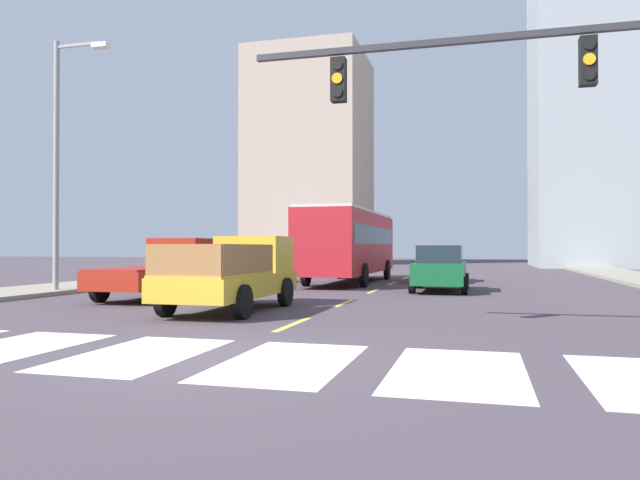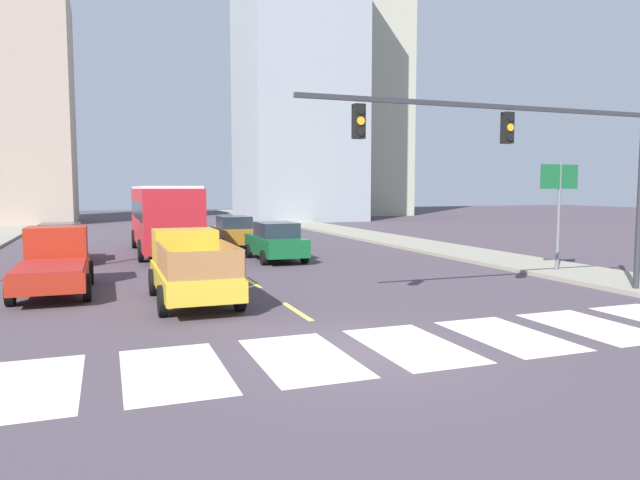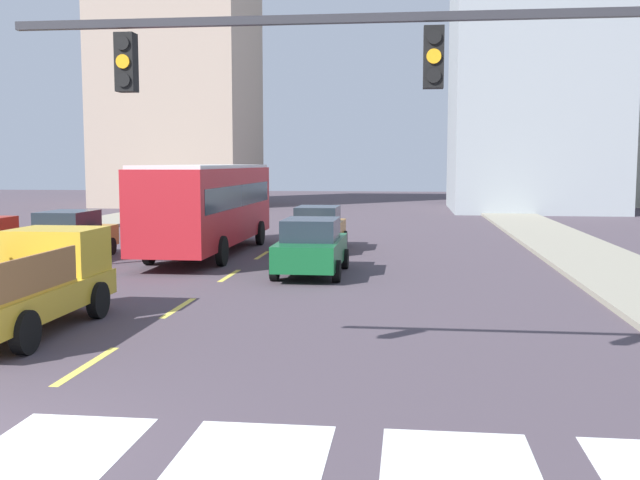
# 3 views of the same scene
# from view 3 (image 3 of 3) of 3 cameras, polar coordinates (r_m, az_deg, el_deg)

# --- Properties ---
(sidewalk_right) EXTENTS (3.48, 110.00, 0.15)m
(sidewalk_right) POSITION_cam_3_polar(r_m,az_deg,el_deg) (26.59, 20.78, -1.59)
(sidewalk_right) COLOR gray
(sidewalk_right) RESTS_ON ground
(crosswalk_stripe_4) EXTENTS (1.76, 3.23, 0.01)m
(crosswalk_stripe_4) POSITION_cam_3_polar(r_m,az_deg,el_deg) (9.30, -21.15, -15.89)
(crosswalk_stripe_4) COLOR silver
(crosswalk_stripe_4) RESTS_ON ground
(crosswalk_stripe_5) EXTENTS (1.76, 3.23, 0.01)m
(crosswalk_stripe_5) POSITION_cam_3_polar(r_m,az_deg,el_deg) (8.50, -6.10, -17.63)
(crosswalk_stripe_5) COLOR silver
(crosswalk_stripe_5) RESTS_ON ground
(lane_dash_0) EXTENTS (0.16, 2.40, 0.01)m
(lane_dash_0) POSITION_cam_3_polar(r_m,az_deg,el_deg) (13.21, -17.55, -9.22)
(lane_dash_0) COLOR #DDCD4F
(lane_dash_0) RESTS_ON ground
(lane_dash_1) EXTENTS (0.16, 2.40, 0.01)m
(lane_dash_1) POSITION_cam_3_polar(r_m,az_deg,el_deg) (17.76, -10.87, -5.16)
(lane_dash_1) COLOR #DDCD4F
(lane_dash_1) RESTS_ON ground
(lane_dash_2) EXTENTS (0.16, 2.40, 0.01)m
(lane_dash_2) POSITION_cam_3_polar(r_m,az_deg,el_deg) (22.50, -7.00, -2.74)
(lane_dash_2) COLOR #DDCD4F
(lane_dash_2) RESTS_ON ground
(lane_dash_3) EXTENTS (0.16, 2.40, 0.01)m
(lane_dash_3) POSITION_cam_3_polar(r_m,az_deg,el_deg) (27.33, -4.49, -1.17)
(lane_dash_3) COLOR #DDCD4F
(lane_dash_3) RESTS_ON ground
(lane_dash_4) EXTENTS (0.16, 2.40, 0.01)m
(lane_dash_4) POSITION_cam_3_polar(r_m,az_deg,el_deg) (32.22, -2.74, -0.07)
(lane_dash_4) COLOR #DDCD4F
(lane_dash_4) RESTS_ON ground
(lane_dash_5) EXTENTS (0.16, 2.40, 0.01)m
(lane_dash_5) POSITION_cam_3_polar(r_m,az_deg,el_deg) (37.13, -1.46, 0.74)
(lane_dash_5) COLOR #DDCD4F
(lane_dash_5) RESTS_ON ground
(lane_dash_6) EXTENTS (0.16, 2.40, 0.01)m
(lane_dash_6) POSITION_cam_3_polar(r_m,az_deg,el_deg) (42.07, -0.47, 1.36)
(lane_dash_6) COLOR #DDCD4F
(lane_dash_6) RESTS_ON ground
(lane_dash_7) EXTENTS (0.16, 2.40, 0.01)m
(lane_dash_7) POSITION_cam_3_polar(r_m,az_deg,el_deg) (47.02, 0.31, 1.85)
(lane_dash_7) COLOR #DDCD4F
(lane_dash_7) RESTS_ON ground
(pickup_stakebed) EXTENTS (2.18, 5.20, 1.96)m
(pickup_stakebed) POSITION_cam_3_polar(r_m,az_deg,el_deg) (16.31, -21.55, -3.14)
(pickup_stakebed) COLOR gold
(pickup_stakebed) RESTS_ON ground
(city_bus) EXTENTS (2.72, 10.80, 3.32)m
(city_bus) POSITION_cam_3_polar(r_m,az_deg,el_deg) (27.63, -8.60, 2.92)
(city_bus) COLOR #B31E26
(city_bus) RESTS_ON ground
(sedan_mid) EXTENTS (2.02, 4.40, 1.72)m
(sedan_mid) POSITION_cam_3_polar(r_m,az_deg,el_deg) (27.43, -18.77, 0.35)
(sedan_mid) COLOR #A26C21
(sedan_mid) RESTS_ON ground
(sedan_far) EXTENTS (2.02, 4.40, 1.72)m
(sedan_far) POSITION_cam_3_polar(r_m,az_deg,el_deg) (22.43, -0.66, -0.52)
(sedan_far) COLOR #13592C
(sedan_far) RESTS_ON ground
(sedan_near_right) EXTENTS (2.02, 4.40, 1.72)m
(sedan_near_right) POSITION_cam_3_polar(r_m,az_deg,el_deg) (28.72, -0.15, 0.92)
(sedan_near_right) COLOR #A96A20
(sedan_near_right) RESTS_ON ground
(traffic_signal_gantry) EXTENTS (11.12, 0.27, 6.00)m
(traffic_signal_gantry) POSITION_cam_3_polar(r_m,az_deg,el_deg) (10.64, 15.71, 10.47)
(traffic_signal_gantry) COLOR #2D2D33
(traffic_signal_gantry) RESTS_ON ground
(block_mid_left) EXTENTS (11.18, 11.62, 29.40)m
(block_mid_left) POSITION_cam_3_polar(r_m,az_deg,el_deg) (56.07, 16.29, 17.39)
(block_mid_left) COLOR #919A9F
(block_mid_left) RESTS_ON ground
(block_mid_right) EXTENTS (11.23, 11.35, 21.35)m
(block_mid_right) POSITION_cam_3_polar(r_m,az_deg,el_deg) (61.40, -10.78, 12.70)
(block_mid_right) COLOR tan
(block_mid_right) RESTS_ON ground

